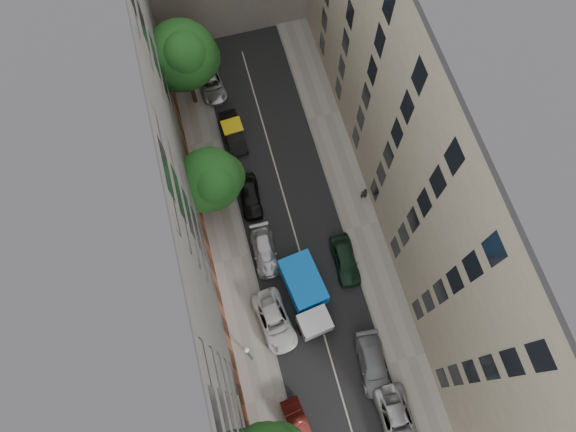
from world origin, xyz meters
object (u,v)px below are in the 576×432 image
object	(u,v)px
car_left_6	(211,83)
tree_far	(184,58)
pedestrian	(364,194)
car_left_1	(299,425)
car_left_5	(233,133)
car_right_2	(345,260)
car_left_4	(250,196)
car_right_1	(373,365)
tree_mid	(212,181)
car_right_0	(398,422)
tarp_truck	(306,294)
lamp_post	(249,353)
car_left_2	(274,321)
car_left_3	(264,251)

from	to	relation	value
car_left_6	tree_far	xyz separation A→B (m)	(-1.66, -1.25, 5.74)
tree_far	pedestrian	size ratio (longest dim) A/B	5.57
car_left_1	car_left_5	distance (m)	24.41
car_left_5	car_right_2	world-z (taller)	car_right_2
tree_far	car_left_5	bearing A→B (deg)	-60.49
car_left_4	tree_far	world-z (taller)	tree_far
car_right_1	tree_mid	distance (m)	18.21
car_right_0	car_right_2	distance (m)	12.40
tarp_truck	car_right_0	world-z (taller)	tarp_truck
lamp_post	car_left_6	bearing A→B (deg)	85.06
car_left_6	pedestrian	size ratio (longest dim) A/B	2.72
tarp_truck	car_left_1	world-z (taller)	tarp_truck
car_left_6	pedestrian	distance (m)	17.39
car_left_2	tree_mid	world-z (taller)	tree_mid
car_left_3	car_left_6	distance (m)	16.82
car_left_5	car_right_0	xyz separation A→B (m)	(6.06, -26.00, 0.00)
car_left_4	car_left_5	xyz separation A→B (m)	(0.00, 6.29, 0.01)
car_left_6	tree_mid	distance (m)	12.58
car_right_1	car_right_2	size ratio (longest dim) A/B	1.11
car_left_2	tree_far	distance (m)	21.98
car_left_6	car_left_2	bearing A→B (deg)	-92.92
car_left_1	car_right_0	bearing A→B (deg)	-21.45
car_left_6	lamp_post	bearing A→B (deg)	-98.31
tarp_truck	car_left_3	size ratio (longest dim) A/B	1.43
car_right_0	car_right_2	size ratio (longest dim) A/B	1.19
tree_mid	car_left_2	bearing A→B (deg)	-79.31
car_left_6	car_left_4	bearing A→B (deg)	-89.52
car_right_0	pedestrian	xyz separation A→B (m)	(3.14, 17.38, 0.27)
car_left_1	car_left_4	xyz separation A→B (m)	(0.80, 18.11, 0.07)
car_left_2	pedestrian	bearing A→B (deg)	32.73
tarp_truck	car_left_6	distance (m)	21.44
lamp_post	pedestrian	size ratio (longest dim) A/B	3.66
car_left_6	car_right_0	bearing A→B (deg)	-81.12
car_left_5	car_left_3	bearing A→B (deg)	-93.45
lamp_post	car_left_1	bearing A→B (deg)	-68.37
pedestrian	tree_mid	bearing A→B (deg)	2.43
tree_mid	pedestrian	size ratio (longest dim) A/B	4.34
car_left_3	car_left_6	xyz separation A→B (m)	(-0.80, 16.80, -0.02)
car_right_1	pedestrian	xyz separation A→B (m)	(3.60, 13.18, 0.29)
car_left_5	car_left_6	world-z (taller)	car_left_5
tree_far	car_right_2	bearing A→B (deg)	-64.69
car_right_0	pedestrian	size ratio (longest dim) A/B	3.10
car_left_1	car_right_2	world-z (taller)	car_right_2
car_right_0	tree_far	distance (m)	32.03
car_left_4	tree_far	xyz separation A→B (m)	(-2.46, 10.64, 5.67)
lamp_post	tarp_truck	bearing A→B (deg)	33.68
car_left_3	tree_far	world-z (taller)	tree_far
tarp_truck	tree_far	bearing A→B (deg)	95.16
car_left_1	car_left_5	size ratio (longest dim) A/B	0.88
tarp_truck	car_right_0	bearing A→B (deg)	-77.60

